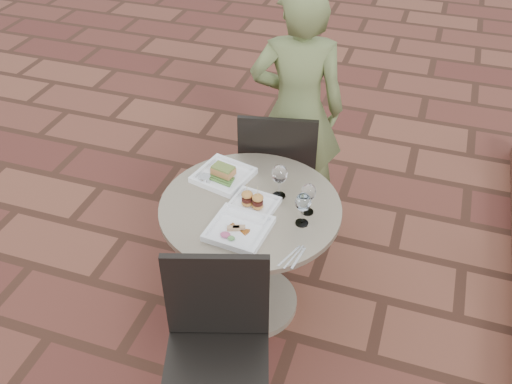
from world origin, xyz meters
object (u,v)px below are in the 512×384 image
(plate_sliders, at_px, (252,204))
(plate_tuna, at_px, (239,229))
(cafe_table, at_px, (251,242))
(chair_far, at_px, (278,165))
(chair_near, at_px, (217,338))
(plate_salmon, at_px, (223,175))
(diner, at_px, (297,111))

(plate_sliders, distance_m, plate_tuna, 0.18)
(cafe_table, bearing_deg, chair_far, 93.50)
(chair_near, xyz_separation_m, plate_sliders, (-0.06, 0.65, 0.21))
(plate_tuna, bearing_deg, plate_salmon, 120.95)
(diner, relative_size, plate_tuna, 5.41)
(cafe_table, xyz_separation_m, plate_salmon, (-0.21, 0.16, 0.27))
(cafe_table, height_order, diner, diner)
(diner, bearing_deg, plate_tuna, 75.95)
(chair_far, bearing_deg, diner, -110.09)
(cafe_table, xyz_separation_m, chair_near, (0.08, -0.67, 0.07))
(chair_far, xyz_separation_m, chair_near, (0.12, -1.28, 0.00))
(chair_far, distance_m, plate_sliders, 0.66)
(chair_near, distance_m, plate_salmon, 0.90)
(chair_far, distance_m, plate_salmon, 0.51)
(chair_near, bearing_deg, plate_salmon, 91.14)
(diner, bearing_deg, plate_sliders, 76.45)
(chair_far, bearing_deg, plate_tuna, 81.56)
(chair_near, height_order, diner, diner)
(cafe_table, distance_m, diner, 0.91)
(chair_near, relative_size, diner, 0.60)
(plate_salmon, bearing_deg, chair_far, 69.13)
(plate_salmon, bearing_deg, chair_near, -71.02)
(plate_salmon, relative_size, plate_tuna, 1.09)
(diner, xyz_separation_m, plate_salmon, (-0.20, -0.70, -0.03))
(plate_sliders, bearing_deg, cafe_table, 134.23)
(cafe_table, relative_size, chair_far, 0.97)
(chair_far, relative_size, diner, 0.60)
(chair_near, distance_m, plate_tuna, 0.52)
(chair_far, relative_size, plate_salmon, 2.96)
(plate_sliders, xyz_separation_m, plate_tuna, (-0.01, -0.18, -0.01))
(chair_near, relative_size, plate_sliders, 3.77)
(diner, distance_m, plate_tuna, 1.06)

